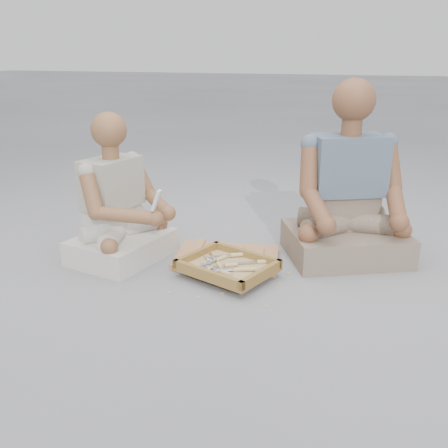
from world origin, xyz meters
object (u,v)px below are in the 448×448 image
at_px(tool_tray, 228,267).
at_px(companion, 348,201).
at_px(carved_panel, 227,257).
at_px(craftsman, 119,211).

relative_size(tool_tray, companion, 0.53).
bearing_deg(tool_tray, companion, 45.31).
bearing_deg(carved_panel, tool_tray, -67.65).
bearing_deg(companion, craftsman, -6.12).
height_order(craftsman, companion, companion).
height_order(tool_tray, craftsman, craftsman).
relative_size(carved_panel, craftsman, 0.69).
distance_m(craftsman, companion, 1.31).
height_order(carved_panel, tool_tray, tool_tray).
bearing_deg(carved_panel, companion, 28.18).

